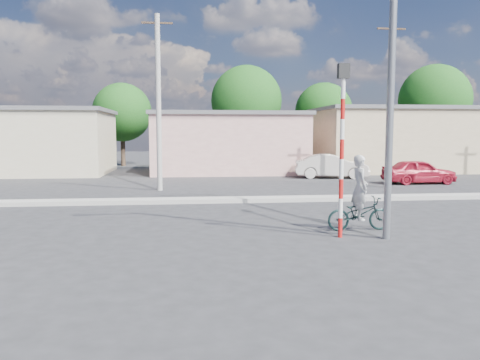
{
  "coord_description": "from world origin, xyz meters",
  "views": [
    {
      "loc": [
        -0.6,
        -9.9,
        2.65
      ],
      "look_at": [
        0.84,
        3.5,
        1.3
      ],
      "focal_mm": 35.0,
      "sensor_mm": 36.0,
      "label": 1
    }
  ],
  "objects": [
    {
      "name": "ground_plane",
      "position": [
        0.0,
        0.0,
        0.0
      ],
      "size": [
        120.0,
        120.0,
        0.0
      ],
      "primitive_type": "plane",
      "color": "#29282B",
      "rests_on": "ground"
    },
    {
      "name": "median",
      "position": [
        0.0,
        8.0,
        0.08
      ],
      "size": [
        40.0,
        0.8,
        0.16
      ],
      "primitive_type": "cube",
      "color": "#99968E",
      "rests_on": "ground"
    },
    {
      "name": "bicycle",
      "position": [
        3.98,
        2.28,
        0.46
      ],
      "size": [
        1.78,
        0.65,
        0.93
      ],
      "primitive_type": "imported",
      "rotation": [
        0.0,
        0.0,
        1.59
      ],
      "color": "black",
      "rests_on": "ground"
    },
    {
      "name": "cyclist",
      "position": [
        3.98,
        2.28,
        0.88
      ],
      "size": [
        0.43,
        0.65,
        1.77
      ],
      "primitive_type": "imported",
      "rotation": [
        0.0,
        0.0,
        1.59
      ],
      "color": "silver",
      "rests_on": "ground"
    },
    {
      "name": "car_cream",
      "position": [
        7.77,
        17.04,
        0.71
      ],
      "size": [
        4.49,
        2.25,
        1.41
      ],
      "primitive_type": "imported",
      "rotation": [
        0.0,
        0.0,
        1.39
      ],
      "color": "beige",
      "rests_on": "ground"
    },
    {
      "name": "car_red",
      "position": [
        11.41,
        13.5,
        0.65
      ],
      "size": [
        3.81,
        1.58,
        1.29
      ],
      "primitive_type": "imported",
      "rotation": [
        0.0,
        0.0,
        1.59
      ],
      "color": "#AA1A2E",
      "rests_on": "ground"
    },
    {
      "name": "traffic_pole",
      "position": [
        3.2,
        1.5,
        2.59
      ],
      "size": [
        0.28,
        0.18,
        4.36
      ],
      "color": "red",
      "rests_on": "ground"
    },
    {
      "name": "streetlight",
      "position": [
        4.14,
        1.2,
        4.96
      ],
      "size": [
        2.34,
        0.22,
        9.0
      ],
      "color": "slate",
      "rests_on": "ground"
    },
    {
      "name": "building_row",
      "position": [
        1.1,
        22.0,
        2.13
      ],
      "size": [
        37.8,
        7.3,
        4.44
      ],
      "color": "#C2B392",
      "rests_on": "ground"
    },
    {
      "name": "tree_row",
      "position": [
        7.45,
        28.53,
        4.96
      ],
      "size": [
        51.24,
        7.43,
        8.42
      ],
      "color": "#38281E",
      "rests_on": "ground"
    },
    {
      "name": "utility_poles",
      "position": [
        3.25,
        12.0,
        4.07
      ],
      "size": [
        35.4,
        0.24,
        8.0
      ],
      "color": "#99968E",
      "rests_on": "ground"
    }
  ]
}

